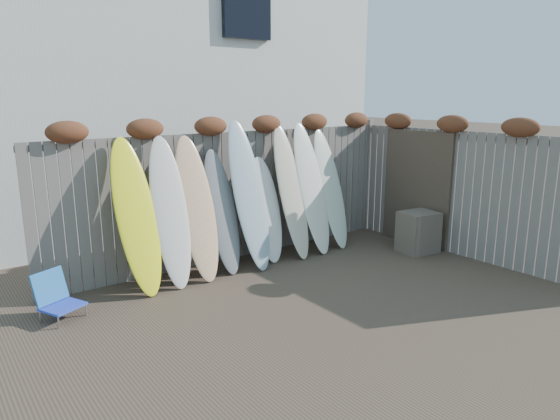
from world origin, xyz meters
TOP-DOWN VIEW (x-y plane):
  - ground at (0.00, 0.00)m, footprint 80.00×80.00m
  - back_fence at (0.06, 2.39)m, footprint 6.05×0.28m
  - right_fence at (2.99, 0.25)m, footprint 0.28×4.40m
  - house at (0.50, 6.50)m, footprint 8.50×5.50m
  - beach_chair at (-2.85, 1.75)m, footprint 0.56×0.58m
  - wooden_crate at (2.57, 0.82)m, footprint 0.64×0.56m
  - lattice_panel at (2.93, 1.19)m, footprint 0.11×1.31m
  - surfboard_0 at (-1.75, 1.96)m, footprint 0.60×0.76m
  - surfboard_1 at (-1.28, 1.97)m, footprint 0.55×0.76m
  - surfboard_2 at (-0.87, 1.96)m, footprint 0.52×0.71m
  - surfboard_3 at (-0.46, 1.99)m, footprint 0.46×0.64m
  - surfboard_4 at (-0.03, 1.93)m, footprint 0.55×0.79m
  - surfboard_5 at (0.35, 2.02)m, footprint 0.52×0.62m
  - surfboard_6 at (0.79, 1.95)m, footprint 0.49×0.76m
  - surfboard_7 at (1.21, 1.96)m, footprint 0.56×0.77m
  - surfboard_8 at (1.66, 1.99)m, footprint 0.58×0.75m

SIDE VIEW (x-z plane):
  - ground at x=0.00m, z-range 0.00..0.00m
  - beach_chair at x=-2.85m, z-range -0.02..0.54m
  - wooden_crate at x=2.57m, z-range 0.00..0.68m
  - surfboard_5 at x=0.35m, z-range 0.00..1.62m
  - surfboard_3 at x=-0.46m, z-range 0.00..1.79m
  - lattice_panel at x=2.93m, z-range 0.00..1.96m
  - surfboard_8 at x=1.66m, z-range 0.00..1.99m
  - surfboard_2 at x=-0.87m, z-range 0.00..2.01m
  - surfboard_1 at x=-1.28m, z-range 0.00..2.02m
  - surfboard_0 at x=-1.75m, z-range 0.00..2.03m
  - surfboard_6 at x=0.79m, z-range 0.00..2.09m
  - surfboard_7 at x=1.21m, z-range 0.00..2.11m
  - surfboard_4 at x=-0.03m, z-range 0.00..2.20m
  - right_fence at x=2.99m, z-range 0.02..2.26m
  - back_fence at x=0.06m, z-range 0.06..2.30m
  - house at x=0.50m, z-range 0.04..6.36m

